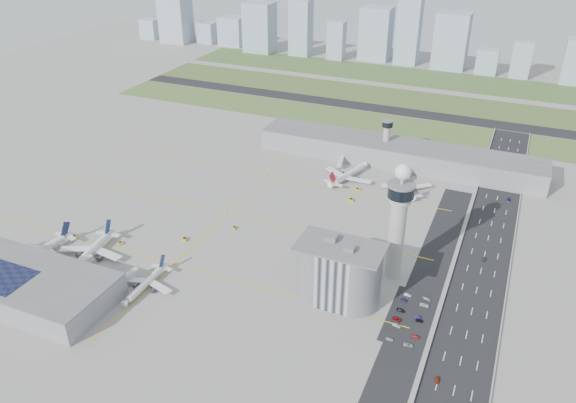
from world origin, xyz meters
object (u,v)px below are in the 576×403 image
at_px(tug_2, 185,239).
at_px(jet_bridge_far_1, 408,171).
at_px(airplane_far_a, 349,171).
at_px(car_lot_7, 416,337).
at_px(airplane_near_a, 38,248).
at_px(tug_4, 351,200).
at_px(jet_bridge_near_1, 71,272).
at_px(car_lot_4, 404,300).
at_px(tug_1, 120,243).
at_px(car_lot_2, 397,319).
at_px(jet_bridge_far_0, 342,159).
at_px(car_hw_1, 484,259).
at_px(car_hw_2, 509,200).
at_px(airplane_near_b, 89,248).
at_px(control_tower, 398,218).
at_px(car_lot_0, 390,339).
at_px(jet_bridge_near_2, 117,286).
at_px(car_lot_6, 408,345).
at_px(tug_3, 234,228).
at_px(tug_5, 357,189).
at_px(car_lot_10, 424,305).
at_px(airplane_far_b, 407,181).
at_px(car_lot_9, 418,317).
at_px(jet_bridge_near_0, 28,259).
at_px(car_lot_5, 408,295).
at_px(car_lot_8, 419,321).
at_px(car_lot_1, 397,325).
at_px(secondary_tower, 386,137).
at_px(car_lot_3, 401,310).
at_px(airplane_near_c, 144,281).
at_px(car_hw_4, 496,162).
at_px(admin_building, 339,273).
at_px(tug_0, 74,236).

bearing_deg(tug_2, jet_bridge_far_1, -138.29).
relative_size(airplane_far_a, car_lot_7, 11.40).
height_order(airplane_near_a, tug_4, airplane_near_a).
xyz_separation_m(jet_bridge_near_1, car_lot_4, (165.98, 49.58, -2.26)).
bearing_deg(tug_1, car_lot_2, 126.50).
xyz_separation_m(jet_bridge_far_0, car_lot_7, (91.91, -167.14, -2.28)).
relative_size(car_hw_1, car_hw_2, 0.92).
distance_m(airplane_near_b, airplane_far_a, 181.52).
height_order(control_tower, car_lot_0, control_tower).
relative_size(jet_bridge_near_2, car_lot_6, 3.06).
relative_size(tug_2, car_hw_2, 0.85).
relative_size(tug_3, tug_5, 0.95).
bearing_deg(airplane_near_a, car_lot_10, 107.72).
xyz_separation_m(airplane_far_b, car_lot_6, (35.95, -151.29, -5.12)).
xyz_separation_m(control_tower, car_lot_9, (20.11, -29.42, -34.46)).
bearing_deg(jet_bridge_near_2, jet_bridge_near_0, 100.00).
bearing_deg(car_lot_5, car_lot_2, 179.13).
relative_size(jet_bridge_near_0, tug_5, 4.67).
relative_size(car_lot_4, car_lot_8, 0.98).
distance_m(car_lot_0, car_lot_5, 35.02).
distance_m(jet_bridge_far_1, car_lot_1, 166.40).
distance_m(secondary_tower, car_lot_8, 185.62).
relative_size(jet_bridge_far_1, car_lot_3, 3.51).
relative_size(airplane_near_c, car_hw_4, 10.12).
bearing_deg(airplane_far_b, car_lot_2, 166.48).
height_order(car_lot_6, car_hw_4, car_lot_6).
relative_size(secondary_tower, car_lot_6, 6.98).
height_order(car_lot_1, car_lot_5, car_lot_1).
xyz_separation_m(airplane_near_b, airplane_far_b, (141.67, 152.46, -0.55)).
bearing_deg(control_tower, car_hw_1, 37.73).
xyz_separation_m(tug_2, car_lot_3, (130.73, -12.23, -0.41)).
xyz_separation_m(car_lot_0, car_lot_1, (0.68, 10.35, 0.05)).
height_order(jet_bridge_far_1, car_lot_3, jet_bridge_far_1).
relative_size(tug_1, car_lot_5, 0.79).
relative_size(control_tower, airplane_near_b, 1.43).
bearing_deg(car_lot_4, car_lot_3, -171.11).
distance_m(tug_1, car_hw_1, 205.63).
bearing_deg(car_lot_9, tug_3, 63.22).
bearing_deg(secondary_tower, tug_3, -112.92).
height_order(car_lot_3, car_lot_9, car_lot_9).
height_order(jet_bridge_near_0, tug_2, jet_bridge_near_0).
height_order(airplane_near_c, car_hw_2, airplane_near_c).
bearing_deg(jet_bridge_near_2, tug_5, -17.07).
xyz_separation_m(tug_1, car_lot_1, (163.37, -5.71, -0.20)).
bearing_deg(car_hw_2, jet_bridge_far_0, 172.19).
bearing_deg(admin_building, tug_0, -176.89).
height_order(airplane_near_b, jet_bridge_far_0, airplane_near_b).
bearing_deg(airplane_near_c, car_lot_10, 106.93).
height_order(car_lot_9, car_hw_2, car_lot_9).
xyz_separation_m(jet_bridge_far_1, tug_0, (-160.65, -162.73, -2.03)).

